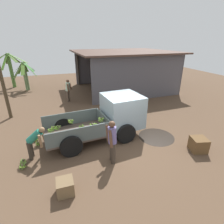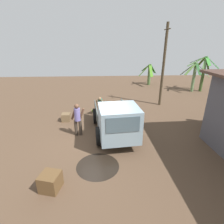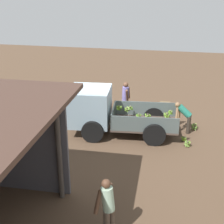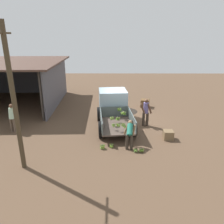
# 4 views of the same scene
# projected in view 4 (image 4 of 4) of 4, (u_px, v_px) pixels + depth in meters

# --- Properties ---
(ground) EXTENTS (36.00, 36.00, 0.00)m
(ground) POSITION_uv_depth(u_px,v_px,m) (125.00, 120.00, 14.24)
(ground) COLOR brown
(mud_patch_0) EXTENTS (1.69, 1.69, 0.01)m
(mud_patch_0) POSITION_uv_depth(u_px,v_px,m) (126.00, 111.00, 15.89)
(mud_patch_0) COLOR black
(mud_patch_0) RESTS_ON ground
(cargo_truck) EXTENTS (4.62, 2.36, 1.95)m
(cargo_truck) POSITION_uv_depth(u_px,v_px,m) (113.00, 106.00, 13.81)
(cargo_truck) COLOR #4E3F37
(cargo_truck) RESTS_ON ground
(warehouse_shed) EXTENTS (8.56, 7.66, 3.38)m
(warehouse_shed) POSITION_uv_depth(u_px,v_px,m) (16.00, 72.00, 17.15)
(warehouse_shed) COLOR #514E55
(warehouse_shed) RESTS_ON ground
(utility_pole) EXTENTS (1.11, 0.19, 5.80)m
(utility_pole) POSITION_uv_depth(u_px,v_px,m) (14.00, 100.00, 8.26)
(utility_pole) COLOR #433625
(utility_pole) RESTS_ON ground
(banana_palm_0) EXTENTS (2.58, 2.29, 2.96)m
(banana_palm_0) POSITION_uv_depth(u_px,v_px,m) (22.00, 71.00, 22.90)
(banana_palm_0) COLOR #4F612F
(banana_palm_0) RESTS_ON ground
(person_foreground_visitor) EXTENTS (0.35, 0.74, 1.71)m
(person_foreground_visitor) POSITION_uv_depth(u_px,v_px,m) (146.00, 111.00, 13.12)
(person_foreground_visitor) COLOR #3D3329
(person_foreground_visitor) RESTS_ON ground
(person_worker_loading) EXTENTS (0.75, 0.61, 1.31)m
(person_worker_loading) POSITION_uv_depth(u_px,v_px,m) (130.00, 133.00, 10.62)
(person_worker_loading) COLOR #342C24
(person_worker_loading) RESTS_ON ground
(person_bystander_near_shed) EXTENTS (0.53, 0.65, 1.64)m
(person_bystander_near_shed) POSITION_uv_depth(u_px,v_px,m) (12.00, 117.00, 12.35)
(person_bystander_near_shed) COLOR brown
(person_bystander_near_shed) RESTS_ON ground
(banana_bunch_on_ground_0) EXTENTS (0.25, 0.25, 0.20)m
(banana_bunch_on_ground_0) POSITION_uv_depth(u_px,v_px,m) (141.00, 150.00, 10.38)
(banana_bunch_on_ground_0) COLOR brown
(banana_bunch_on_ground_0) RESTS_ON ground
(banana_bunch_on_ground_1) EXTENTS (0.25, 0.23, 0.21)m
(banana_bunch_on_ground_1) POSITION_uv_depth(u_px,v_px,m) (112.00, 145.00, 10.81)
(banana_bunch_on_ground_1) COLOR brown
(banana_bunch_on_ground_1) RESTS_ON ground
(banana_bunch_on_ground_2) EXTENTS (0.28, 0.28, 0.24)m
(banana_bunch_on_ground_2) POSITION_uv_depth(u_px,v_px,m) (102.00, 146.00, 10.69)
(banana_bunch_on_ground_2) COLOR brown
(banana_bunch_on_ground_2) RESTS_ON ground
(banana_bunch_on_ground_3) EXTENTS (0.25, 0.25, 0.21)m
(banana_bunch_on_ground_3) POSITION_uv_depth(u_px,v_px,m) (136.00, 150.00, 10.38)
(banana_bunch_on_ground_3) COLOR #453E2C
(banana_bunch_on_ground_3) RESTS_ON ground
(wooden_crate_0) EXTENTS (0.50, 0.50, 0.48)m
(wooden_crate_0) POSITION_uv_depth(u_px,v_px,m) (168.00, 135.00, 11.65)
(wooden_crate_0) COLOR brown
(wooden_crate_0) RESTS_ON ground
(wooden_crate_1) EXTENTS (0.74, 0.74, 0.59)m
(wooden_crate_1) POSITION_uv_depth(u_px,v_px,m) (145.00, 103.00, 16.77)
(wooden_crate_1) COLOR brown
(wooden_crate_1) RESTS_ON ground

